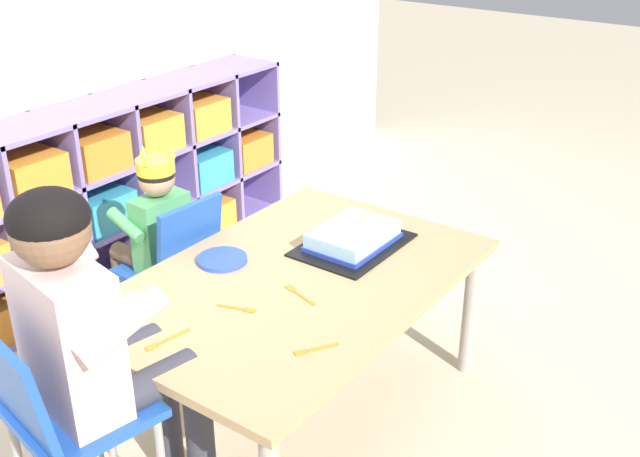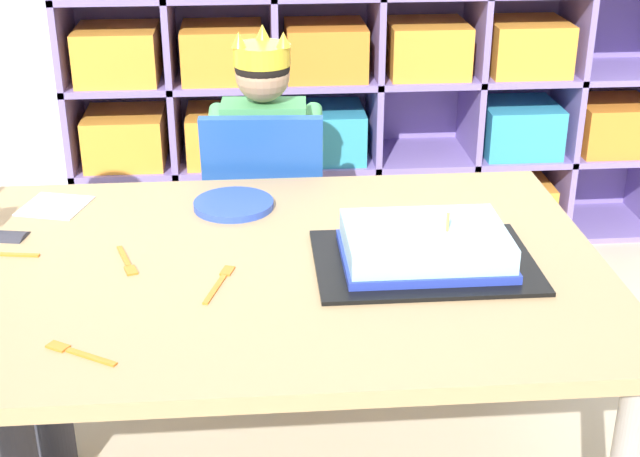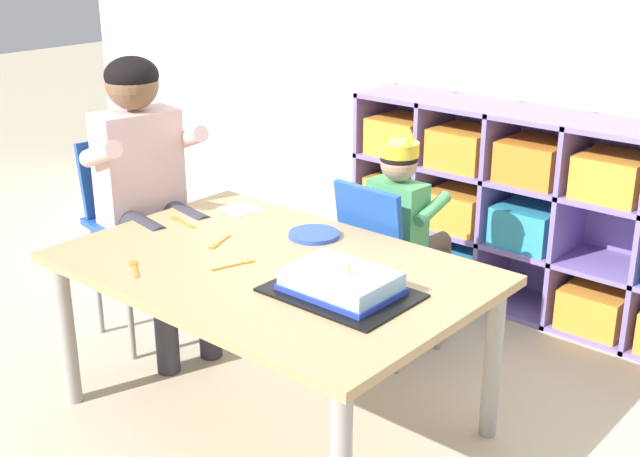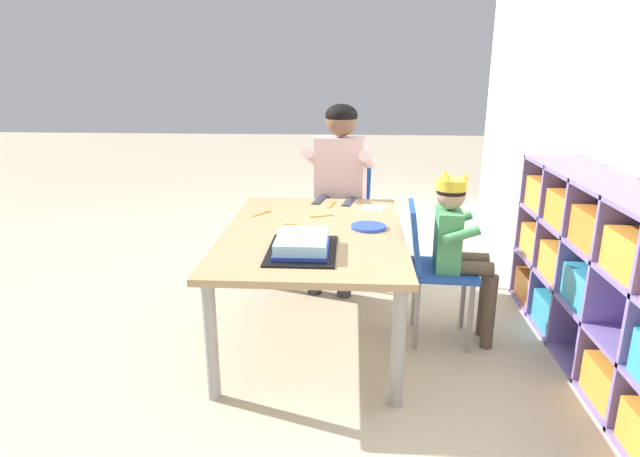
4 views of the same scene
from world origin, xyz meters
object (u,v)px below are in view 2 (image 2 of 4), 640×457
Objects in this scene: birthday_cake_on_tray at (425,249)px; paper_plate_stack at (234,204)px; activity_table at (262,289)px; child_with_crown at (265,149)px; fork_near_child_seat at (127,262)px; fork_scattered_mid_table at (220,282)px; fork_beside_plate_stack at (77,353)px; classroom_chair_blue at (265,212)px.

birthday_cake_on_tray is 2.40× the size of paper_plate_stack.
activity_table is 7.58× the size of paper_plate_stack.
fork_near_child_seat is (-0.27, -0.67, 0.02)m from child_with_crown.
fork_scattered_mid_table is at bearing -134.87° from activity_table.
paper_plate_stack is at bearing 98.72° from fork_beside_plate_stack.
fork_beside_plate_stack is at bearing -156.03° from birthday_cake_on_tray.
classroom_chair_blue is (0.02, 0.57, -0.09)m from activity_table.
fork_scattered_mid_table is (-0.02, -0.34, -0.01)m from paper_plate_stack.
child_with_crown is 1.03m from fork_beside_plate_stack.
birthday_cake_on_tray is 0.38m from fork_scattered_mid_table.
paper_plate_stack is 1.42× the size of fork_beside_plate_stack.
birthday_cake_on_tray is at bearing -112.78° from fork_near_child_seat.
classroom_chair_blue is 5.73× the size of fork_beside_plate_stack.
classroom_chair_blue reaches higher than activity_table.
classroom_chair_blue is at bearing 102.15° from fork_beside_plate_stack.
birthday_cake_on_tray is 0.46m from paper_plate_stack.
paper_plate_stack is 0.32m from fork_near_child_seat.
child_with_crown is 0.43m from paper_plate_stack.
paper_plate_stack is (-0.36, 0.29, -0.02)m from birthday_cake_on_tray.
classroom_chair_blue reaches higher than paper_plate_stack.
fork_near_child_seat is at bearing -101.03° from fork_scattered_mid_table.
activity_table is 0.42m from fork_beside_plate_stack.
paper_plate_stack is at bearing -56.51° from fork_near_child_seat.
birthday_cake_on_tray is at bearing 114.90° from child_with_crown.
fork_near_child_seat is at bearing 71.15° from child_with_crown.
paper_plate_stack is at bearing -167.00° from fork_scattered_mid_table.
fork_scattered_mid_table is at bearing -93.78° from paper_plate_stack.
paper_plate_stack is 0.34m from fork_scattered_mid_table.
classroom_chair_blue is 4.02× the size of paper_plate_stack.
child_with_crown reaches higher than fork_scattered_mid_table.
child_with_crown is at bearing 111.35° from birthday_cake_on_tray.
paper_plate_stack reaches higher than fork_near_child_seat.
fork_beside_plate_stack is 0.84× the size of fork_scattered_mid_table.
fork_beside_plate_stack is 0.31m from fork_near_child_seat.
activity_table is 0.58m from classroom_chair_blue.
birthday_cake_on_tray reaches higher than activity_table.
child_with_crown is at bearing -170.72° from fork_scattered_mid_table.
fork_scattered_mid_table is at bearing -172.93° from birthday_cake_on_tray.
activity_table is 3.16× the size of birthday_cake_on_tray.
classroom_chair_blue is at bearing 88.17° from activity_table.
child_with_crown reaches higher than paper_plate_stack.
birthday_cake_on_tray is at bearing -39.57° from paper_plate_stack.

